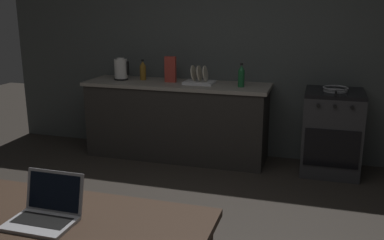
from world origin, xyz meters
The scene contains 11 objects.
back_wall centered at (0.30, 2.58, 1.29)m, with size 6.40×0.10×2.58m, color #454A49.
kitchen_counter centered at (-0.57, 2.23, 0.45)m, with size 2.16×0.64×0.90m.
stove_oven centered at (1.18, 2.23, 0.45)m, with size 0.60×0.62×0.90m.
dining_table centered at (-0.12, -0.82, 0.66)m, with size 1.39×0.77×0.73m.
laptop centered at (-0.23, -0.81, 0.78)m, with size 0.32×0.27×0.22m.
electric_kettle centered at (-1.27, 2.23, 1.02)m, with size 0.18×0.16×0.26m.
bottle centered at (0.19, 2.18, 1.02)m, with size 0.07×0.07×0.26m.
frying_pan centered at (1.19, 2.20, 0.92)m, with size 0.26×0.43×0.05m.
cereal_box centered at (-0.65, 2.25, 1.05)m, with size 0.13×0.05×0.30m.
dish_rack centered at (-0.30, 2.23, 0.95)m, with size 0.34×0.26×0.21m.
bottle_b centered at (-1.02, 2.31, 1.01)m, with size 0.07×0.07×0.24m.
Camera 1 is at (1.01, -2.46, 1.76)m, focal length 40.35 mm.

